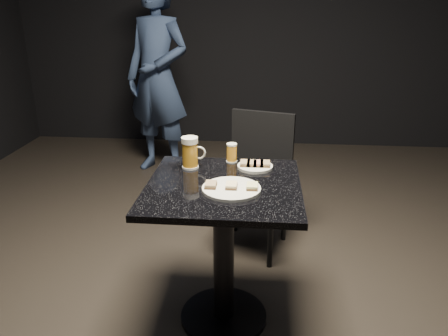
# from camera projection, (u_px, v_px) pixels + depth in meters

# --- Properties ---
(floor) EXTENTS (6.00, 6.00, 0.00)m
(floor) POSITION_uv_depth(u_px,v_px,m) (224.00, 317.00, 2.26)
(floor) COLOR black
(floor) RESTS_ON ground
(plate_large) EXTENTS (0.26, 0.26, 0.01)m
(plate_large) POSITION_uv_depth(u_px,v_px,m) (231.00, 189.00, 1.92)
(plate_large) COLOR white
(plate_large) RESTS_ON table
(plate_small) EXTENTS (0.18, 0.18, 0.01)m
(plate_small) POSITION_uv_depth(u_px,v_px,m) (255.00, 167.00, 2.17)
(plate_small) COLOR silver
(plate_small) RESTS_ON table
(patron) EXTENTS (0.76, 0.64, 1.76)m
(patron) POSITION_uv_depth(u_px,v_px,m) (158.00, 78.00, 3.92)
(patron) COLOR navy
(patron) RESTS_ON floor
(table) EXTENTS (0.70, 0.70, 0.75)m
(table) POSITION_uv_depth(u_px,v_px,m) (224.00, 231.00, 2.07)
(table) COLOR black
(table) RESTS_ON floor
(beer_mug) EXTENTS (0.12, 0.08, 0.16)m
(beer_mug) POSITION_uv_depth(u_px,v_px,m) (190.00, 153.00, 2.15)
(beer_mug) COLOR silver
(beer_mug) RESTS_ON table
(beer_tumbler) EXTENTS (0.06, 0.06, 0.10)m
(beer_tumbler) POSITION_uv_depth(u_px,v_px,m) (232.00, 153.00, 2.24)
(beer_tumbler) COLOR silver
(beer_tumbler) RESTS_ON table
(chair) EXTENTS (0.51, 0.51, 0.88)m
(chair) POSITION_uv_depth(u_px,v_px,m) (256.00, 173.00, 2.78)
(chair) COLOR black
(chair) RESTS_ON floor
(canapes_on_plate_large) EXTENTS (0.23, 0.07, 0.02)m
(canapes_on_plate_large) POSITION_uv_depth(u_px,v_px,m) (231.00, 185.00, 1.91)
(canapes_on_plate_large) COLOR #4C3521
(canapes_on_plate_large) RESTS_ON plate_large
(canapes_on_plate_small) EXTENTS (0.15, 0.07, 0.02)m
(canapes_on_plate_small) POSITION_uv_depth(u_px,v_px,m) (255.00, 163.00, 2.17)
(canapes_on_plate_small) COLOR #4C3521
(canapes_on_plate_small) RESTS_ON plate_small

